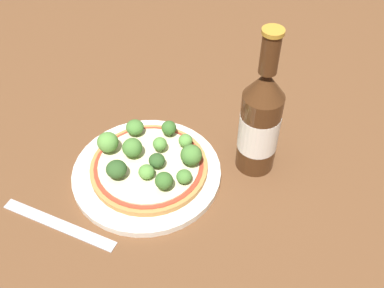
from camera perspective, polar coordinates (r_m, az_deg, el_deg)
name	(u,v)px	position (r m, az deg, el deg)	size (l,w,h in m)	color
ground_plane	(149,169)	(0.76, -5.45, -3.17)	(3.00, 3.00, 0.00)	brown
plate	(147,173)	(0.74, -5.75, -3.62)	(0.24, 0.24, 0.01)	silver
pizza	(149,166)	(0.74, -5.48, -2.84)	(0.19, 0.19, 0.01)	#B77F42
broccoli_floret_0	(116,169)	(0.70, -9.57, -3.17)	(0.03, 0.03, 0.03)	#6B8E51
broccoli_floret_1	(161,145)	(0.73, -3.97, -0.13)	(0.02, 0.02, 0.03)	#6B8E51
broccoli_floret_2	(184,177)	(0.69, -1.01, -4.17)	(0.02, 0.02, 0.02)	#6B8E51
broccoli_floret_3	(159,159)	(0.71, -4.23, -1.95)	(0.03, 0.03, 0.03)	#6B8E51
broccoli_floret_4	(135,127)	(0.77, -7.27, 2.11)	(0.03, 0.03, 0.03)	#6B8E51
broccoli_floret_5	(191,155)	(0.71, -0.10, -1.41)	(0.03, 0.03, 0.04)	#6B8E51
broccoli_floret_6	(108,142)	(0.74, -10.65, 0.23)	(0.04, 0.04, 0.04)	#6B8E51
broccoli_floret_7	(146,172)	(0.70, -5.80, -3.54)	(0.03, 0.03, 0.02)	#6B8E51
broccoli_floret_8	(132,148)	(0.73, -7.59, -0.47)	(0.03, 0.03, 0.03)	#6B8E51
broccoli_floret_9	(186,141)	(0.75, -0.83, 0.44)	(0.02, 0.02, 0.02)	#6B8E51
broccoli_floret_10	(164,181)	(0.68, -3.58, -4.69)	(0.03, 0.03, 0.03)	#6B8E51
broccoli_floret_11	(169,128)	(0.76, -2.95, 2.05)	(0.03, 0.03, 0.03)	#6B8E51
beer_bottle	(260,121)	(0.70, 8.64, 2.87)	(0.06, 0.06, 0.26)	#472814
fork	(58,223)	(0.71, -16.69, -9.61)	(0.10, 0.18, 0.00)	#B2B2B7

